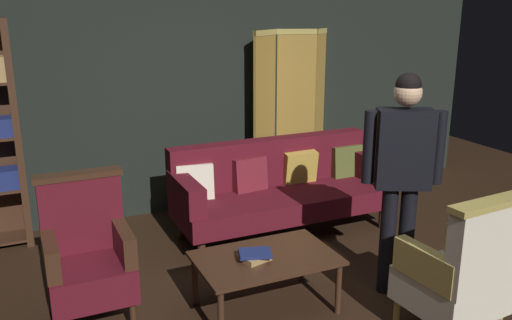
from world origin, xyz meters
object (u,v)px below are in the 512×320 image
object	(u,v)px
armchair_gilt_accent	(460,273)
coffee_table	(266,262)
book_tan_leather	(255,258)
book_navy_cloth	(255,253)
folding_screen	(295,111)
velvet_couch	(279,185)
standing_figure	(402,165)
armchair_wing_left	(87,254)

from	to	relation	value
armchair_gilt_accent	coffee_table	bearing A→B (deg)	138.71
book_tan_leather	book_navy_cloth	bearing A→B (deg)	0.00
folding_screen	armchair_gilt_accent	xyz separation A→B (m)	(-0.42, -3.04, -0.50)
velvet_couch	coffee_table	world-z (taller)	velvet_couch
book_navy_cloth	book_tan_leather	bearing A→B (deg)	0.00
velvet_couch	armchair_gilt_accent	bearing A→B (deg)	-84.19
standing_figure	book_tan_leather	xyz separation A→B (m)	(-1.11, 0.16, -0.59)
velvet_couch	armchair_gilt_accent	distance (m)	2.16
armchair_gilt_accent	standing_figure	xyz separation A→B (m)	(0.04, 0.68, 0.54)
coffee_table	book_tan_leather	size ratio (longest dim) A/B	5.24
velvet_couch	armchair_gilt_accent	size ratio (longest dim) A/B	2.04
armchair_wing_left	book_tan_leather	xyz separation A→B (m)	(1.08, -0.43, -0.05)
folding_screen	armchair_gilt_accent	bearing A→B (deg)	-97.81
velvet_couch	book_tan_leather	size ratio (longest dim) A/B	11.12
armchair_gilt_accent	book_navy_cloth	world-z (taller)	armchair_gilt_accent
standing_figure	coffee_table	bearing A→B (deg)	170.22
folding_screen	standing_figure	size ratio (longest dim) A/B	1.12
folding_screen	armchair_wing_left	distance (m)	3.16
armchair_gilt_accent	standing_figure	distance (m)	0.87
armchair_gilt_accent	armchair_wing_left	distance (m)	2.50
velvet_couch	armchair_wing_left	distance (m)	2.12
folding_screen	armchair_gilt_accent	distance (m)	3.11
armchair_wing_left	book_navy_cloth	xyz separation A→B (m)	(1.08, -0.43, -0.02)
coffee_table	standing_figure	size ratio (longest dim) A/B	0.59
velvet_couch	standing_figure	distance (m)	1.59
armchair_wing_left	standing_figure	xyz separation A→B (m)	(2.19, -0.59, 0.54)
folding_screen	coffee_table	distance (m)	2.66
folding_screen	standing_figure	bearing A→B (deg)	-99.07
coffee_table	armchair_wing_left	xyz separation A→B (m)	(-1.17, 0.41, 0.12)
coffee_table	armchair_wing_left	distance (m)	1.25
velvet_couch	standing_figure	world-z (taller)	standing_figure
folding_screen	armchair_gilt_accent	size ratio (longest dim) A/B	1.83
armchair_gilt_accent	standing_figure	size ratio (longest dim) A/B	0.61
coffee_table	book_navy_cloth	bearing A→B (deg)	-168.05
velvet_couch	standing_figure	size ratio (longest dim) A/B	1.25
book_tan_leather	standing_figure	bearing A→B (deg)	-8.00
armchair_gilt_accent	book_tan_leather	bearing A→B (deg)	141.88
book_navy_cloth	coffee_table	bearing A→B (deg)	11.95
armchair_gilt_accent	book_tan_leather	distance (m)	1.36
velvet_couch	coffee_table	distance (m)	1.50
velvet_couch	coffee_table	bearing A→B (deg)	-120.57
folding_screen	armchair_gilt_accent	world-z (taller)	folding_screen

